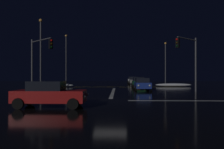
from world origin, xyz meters
The scene contains 16 objects.
ground centered at (0.00, 0.00, -0.05)m, with size 120.00×120.00×0.10m, color black.
stop_line_north centered at (0.00, 9.10, 0.00)m, with size 0.35×15.66×0.01m.
centre_line_ns centered at (0.00, 20.70, 0.00)m, with size 22.00×0.15×0.01m.
snow_bank_left_curb centered at (-9.90, 20.41, 0.28)m, with size 6.38×1.50×0.56m.
snow_bank_right_curb centered at (9.90, 22.36, 0.28)m, with size 6.00×1.50×0.55m.
sedan_blue centered at (3.61, 11.81, 0.80)m, with size 2.02×4.33×1.57m.
sedan_green centered at (3.70, 18.27, 0.80)m, with size 2.02×4.33×1.57m.
sedan_orange centered at (4.24, 24.28, 0.80)m, with size 2.02×4.33×1.57m.
sedan_gray centered at (3.77, 30.56, 0.80)m, with size 2.02×4.33×1.57m.
sedan_white centered at (3.76, 37.13, 0.80)m, with size 2.02×4.33×1.57m.
sedan_red_crossing centered at (-3.50, -3.92, 0.80)m, with size 4.33×2.02×1.57m.
traffic_signal_ne centered at (8.33, 8.33, 4.27)m, with size 3.05×3.05×6.21m.
traffic_signal_nw centered at (-8.15, 8.15, 4.23)m, with size 3.42×3.42×6.10m.
streetlamp_left_far centered at (-10.20, 30.70, 5.85)m, with size 0.44×0.44×10.29m.
streetlamp_right_far centered at (10.20, 30.70, 5.00)m, with size 0.44×0.44×8.64m.
streetlamp_left_near centered at (-10.20, 14.70, 5.58)m, with size 0.44×0.44×9.77m.
Camera 1 is at (0.65, -18.03, 1.93)m, focal length 38.14 mm.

